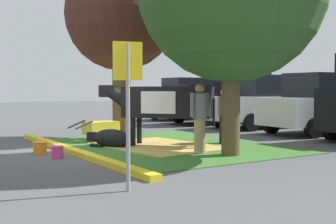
{
  "coord_description": "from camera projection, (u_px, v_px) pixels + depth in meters",
  "views": [
    {
      "loc": [
        10.15,
        -3.96,
        1.52
      ],
      "look_at": [
        0.27,
        2.31,
        0.9
      ],
      "focal_mm": 48.07,
      "sensor_mm": 36.0,
      "label": 1
    }
  ],
  "objects": [
    {
      "name": "ground_plane",
      "position": [
        81.0,
        152.0,
        10.76
      ],
      "size": [
        80.0,
        80.0,
        0.0
      ],
      "primitive_type": "plane",
      "color": "#4C4C4F"
    },
    {
      "name": "grass_island",
      "position": [
        168.0,
        145.0,
        11.87
      ],
      "size": [
        6.4,
        4.95,
        0.02
      ],
      "primitive_type": "cube",
      "color": "#386B28",
      "rests_on": "ground"
    },
    {
      "name": "curb_yellow",
      "position": [
        73.0,
        151.0,
        10.47
      ],
      "size": [
        7.6,
        0.24,
        0.12
      ],
      "primitive_type": "cube",
      "color": "yellow",
      "rests_on": "ground"
    },
    {
      "name": "hay_bedding",
      "position": [
        158.0,
        146.0,
        11.61
      ],
      "size": [
        3.48,
        2.79,
        0.04
      ],
      "primitive_type": "cube",
      "rotation": [
        0.0,
        0.0,
        0.13
      ],
      "color": "tan",
      "rests_on": "ground"
    },
    {
      "name": "shade_tree_left",
      "position": [
        121.0,
        16.0,
        13.46
      ],
      "size": [
        3.36,
        3.36,
        5.41
      ],
      "color": "brown",
      "rests_on": "ground"
    },
    {
      "name": "cow_holstein",
      "position": [
        164.0,
        103.0,
        11.57
      ],
      "size": [
        2.58,
        2.37,
        1.6
      ],
      "color": "black",
      "rests_on": "ground"
    },
    {
      "name": "calf_lying",
      "position": [
        110.0,
        139.0,
        11.45
      ],
      "size": [
        1.3,
        0.93,
        0.48
      ],
      "color": "black",
      "rests_on": "ground"
    },
    {
      "name": "person_handler",
      "position": [
        224.0,
        115.0,
        12.21
      ],
      "size": [
        0.48,
        0.34,
        1.51
      ],
      "color": "black",
      "rests_on": "ground"
    },
    {
      "name": "person_visitor_near",
      "position": [
        200.0,
        116.0,
        10.31
      ],
      "size": [
        0.34,
        0.53,
        1.63
      ],
      "color": "#9E7F5B",
      "rests_on": "ground"
    },
    {
      "name": "wheelbarrow",
      "position": [
        102.0,
        128.0,
        12.74
      ],
      "size": [
        0.69,
        1.62,
        0.63
      ],
      "color": "gold",
      "rests_on": "ground"
    },
    {
      "name": "parking_sign",
      "position": [
        128.0,
        86.0,
        6.55
      ],
      "size": [
        0.12,
        0.44,
        2.2
      ],
      "color": "#99999E",
      "rests_on": "ground"
    },
    {
      "name": "bucket_orange",
      "position": [
        40.0,
        148.0,
        10.36
      ],
      "size": [
        0.33,
        0.33,
        0.29
      ],
      "color": "orange",
      "rests_on": "ground"
    },
    {
      "name": "bucket_pink",
      "position": [
        57.0,
        152.0,
        9.76
      ],
      "size": [
        0.28,
        0.28,
        0.27
      ],
      "color": "#EA3893",
      "rests_on": "ground"
    },
    {
      "name": "hatchback_white",
      "position": [
        189.0,
        99.0,
        21.92
      ],
      "size": [
        2.11,
        4.44,
        2.02
      ],
      "color": "silver",
      "rests_on": "ground"
    },
    {
      "name": "pickup_truck_black",
      "position": [
        227.0,
        97.0,
        19.66
      ],
      "size": [
        2.33,
        5.45,
        2.42
      ],
      "color": "black",
      "rests_on": "ground"
    },
    {
      "name": "sedan_silver",
      "position": [
        264.0,
        102.0,
        17.25
      ],
      "size": [
        2.11,
        4.44,
        2.02
      ],
      "color": "#B7B7BC",
      "rests_on": "ground"
    },
    {
      "name": "sedan_blue",
      "position": [
        322.0,
        104.0,
        15.06
      ],
      "size": [
        2.11,
        4.44,
        2.02
      ],
      "color": "silver",
      "rests_on": "ground"
    }
  ]
}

